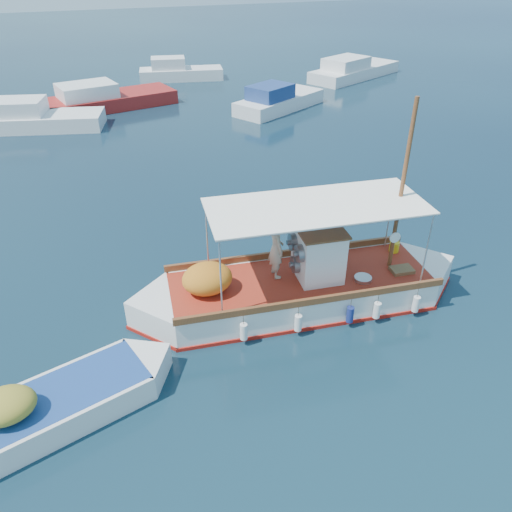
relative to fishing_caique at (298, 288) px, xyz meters
name	(u,v)px	position (x,y,z in m)	size (l,w,h in m)	color
ground	(284,289)	(-0.07, 0.75, -0.51)	(160.00, 160.00, 0.00)	black
fishing_caique	(298,288)	(0.00, 0.00, 0.00)	(9.36, 3.43, 5.75)	white
dinghy	(47,412)	(-6.63, -1.88, -0.22)	(5.53, 2.66, 1.40)	white
bg_boat_nw	(36,120)	(-6.67, 19.46, -0.02)	(7.02, 4.00, 1.80)	silver
bg_boat_n	(104,100)	(-2.74, 22.28, -0.02)	(8.49, 4.43, 1.80)	maroon
bg_boat_ne	(278,102)	(7.11, 18.20, -0.02)	(6.58, 4.94, 1.80)	silver
bg_boat_e	(353,71)	(15.82, 24.18, -0.02)	(8.60, 5.81, 1.80)	silver
bg_boat_far_n	(179,73)	(3.36, 28.32, -0.02)	(6.35, 3.13, 1.80)	silver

